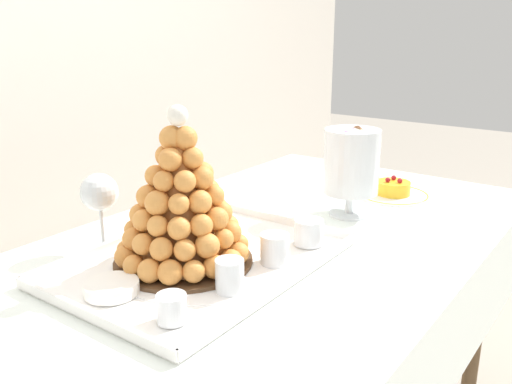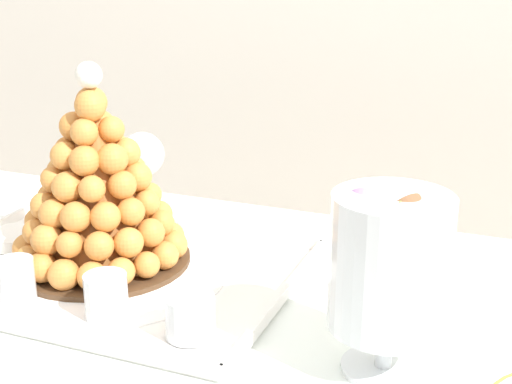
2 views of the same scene
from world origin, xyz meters
name	(u,v)px [view 1 (image 1 of 2)]	position (x,y,z in m)	size (l,w,h in m)	color
buffet_table	(260,282)	(0.00, 0.00, 0.68)	(1.54, 0.82, 0.77)	brown
serving_tray	(202,262)	(-0.15, 0.03, 0.77)	(0.56, 0.40, 0.02)	white
croquembouche	(181,205)	(-0.18, 0.06, 0.90)	(0.27, 0.27, 0.31)	#4C331E
dessert_cup_left	(172,309)	(-0.35, -0.08, 0.80)	(0.05, 0.05, 0.05)	silver
dessert_cup_mid_left	(230,277)	(-0.22, -0.09, 0.80)	(0.05, 0.05, 0.06)	silver
dessert_cup_centre	(275,250)	(-0.07, -0.09, 0.80)	(0.06, 0.06, 0.06)	silver
dessert_cup_mid_right	(309,233)	(0.05, -0.09, 0.80)	(0.06, 0.06, 0.05)	silver
creme_brulee_ramekin	(112,287)	(-0.35, 0.07, 0.79)	(0.10, 0.10, 0.02)	white
macaron_goblet	(351,162)	(0.29, -0.07, 0.90)	(0.14, 0.14, 0.23)	white
fruit_tart_plate	(393,191)	(0.50, -0.09, 0.78)	(0.20, 0.20, 0.05)	white
wine_glass	(99,194)	(-0.21, 0.25, 0.89)	(0.08, 0.08, 0.17)	silver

